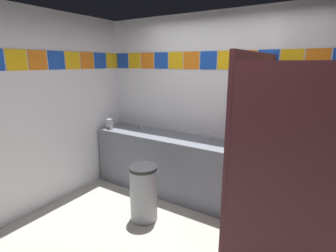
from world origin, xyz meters
name	(u,v)px	position (x,y,z in m)	size (l,w,h in m)	color
wall_back	(225,109)	(0.00, 1.45, 1.29)	(3.84, 0.09, 2.57)	silver
wall_side	(42,112)	(-1.96, 0.00, 1.29)	(0.09, 2.82, 2.57)	silver
vanity_counter	(169,164)	(-0.70, 1.13, 0.45)	(2.34, 0.56, 0.88)	slate
faucet_left	(141,126)	(-1.29, 1.22, 0.94)	(0.04, 0.10, 0.14)	silver
faucet_right	(210,137)	(-0.12, 1.22, 0.94)	(0.04, 0.10, 0.14)	silver
soap_dispenser	(110,124)	(-1.73, 0.97, 0.96)	(0.09, 0.09, 0.16)	#B7BABF
stall_divider	(261,166)	(0.74, 0.38, 1.00)	(0.92, 1.54, 2.01)	#471E23
toilet	(297,216)	(1.06, 0.91, 0.30)	(0.39, 0.49, 0.74)	white
trash_bin	(144,193)	(-0.60, 0.36, 0.35)	(0.34, 0.34, 0.70)	#999EA3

